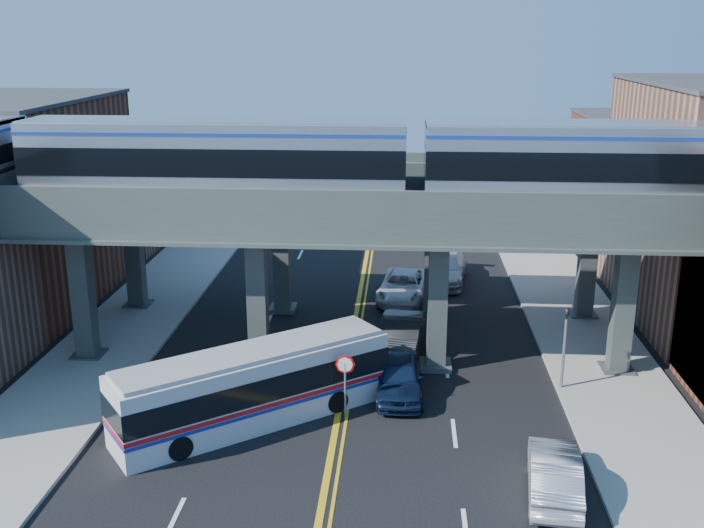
{
  "coord_description": "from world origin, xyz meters",
  "views": [
    {
      "loc": [
        2.43,
        -24.68,
        14.56
      ],
      "look_at": [
        0.33,
        6.46,
        5.26
      ],
      "focal_mm": 40.0,
      "sensor_mm": 36.0,
      "label": 1
    }
  ],
  "objects_px": {
    "car_lane_b": "(401,337)",
    "car_parked_curb": "(554,474)",
    "transit_bus": "(254,387)",
    "car_lane_c": "(403,286)",
    "stop_sign": "(345,376)",
    "traffic_signal": "(565,340)",
    "transit_train": "(216,158)",
    "car_lane_a": "(399,376)",
    "car_lane_d": "(445,268)"
  },
  "relations": [
    {
      "from": "stop_sign",
      "to": "car_lane_d",
      "type": "xyz_separation_m",
      "value": [
        4.7,
        17.75,
        -0.92
      ]
    },
    {
      "from": "traffic_signal",
      "to": "transit_bus",
      "type": "bearing_deg",
      "value": -164.03
    },
    {
      "from": "car_lane_b",
      "to": "car_lane_d",
      "type": "relative_size",
      "value": 0.92
    },
    {
      "from": "transit_bus",
      "to": "car_lane_d",
      "type": "height_order",
      "value": "transit_bus"
    },
    {
      "from": "transit_train",
      "to": "car_lane_d",
      "type": "distance_m",
      "value": 18.63
    },
    {
      "from": "car_lane_d",
      "to": "car_parked_curb",
      "type": "bearing_deg",
      "value": -75.87
    },
    {
      "from": "transit_bus",
      "to": "car_lane_a",
      "type": "bearing_deg",
      "value": -11.15
    },
    {
      "from": "transit_train",
      "to": "car_lane_b",
      "type": "height_order",
      "value": "transit_train"
    },
    {
      "from": "transit_bus",
      "to": "transit_train",
      "type": "bearing_deg",
      "value": 76.18
    },
    {
      "from": "transit_bus",
      "to": "car_lane_b",
      "type": "xyz_separation_m",
      "value": [
        5.59,
        6.96,
        -0.57
      ]
    },
    {
      "from": "car_lane_a",
      "to": "car_lane_c",
      "type": "height_order",
      "value": "car_lane_a"
    },
    {
      "from": "transit_train",
      "to": "car_parked_curb",
      "type": "bearing_deg",
      "value": -37.06
    },
    {
      "from": "stop_sign",
      "to": "car_lane_d",
      "type": "height_order",
      "value": "stop_sign"
    },
    {
      "from": "car_parked_curb",
      "to": "traffic_signal",
      "type": "bearing_deg",
      "value": -94.8
    },
    {
      "from": "stop_sign",
      "to": "car_lane_c",
      "type": "height_order",
      "value": "stop_sign"
    },
    {
      "from": "transit_train",
      "to": "car_lane_d",
      "type": "xyz_separation_m",
      "value": [
        10.57,
        12.75,
        -8.53
      ]
    },
    {
      "from": "transit_train",
      "to": "car_lane_a",
      "type": "height_order",
      "value": "transit_train"
    },
    {
      "from": "car_lane_c",
      "to": "transit_bus",
      "type": "bearing_deg",
      "value": -104.04
    },
    {
      "from": "traffic_signal",
      "to": "transit_train",
      "type": "bearing_deg",
      "value": 172.29
    },
    {
      "from": "car_lane_c",
      "to": "car_lane_d",
      "type": "xyz_separation_m",
      "value": [
        2.51,
        3.44,
        0.08
      ]
    },
    {
      "from": "car_lane_a",
      "to": "transit_train",
      "type": "bearing_deg",
      "value": 159.15
    },
    {
      "from": "car_lane_a",
      "to": "car_lane_c",
      "type": "bearing_deg",
      "value": 88.24
    },
    {
      "from": "traffic_signal",
      "to": "car_lane_d",
      "type": "xyz_separation_m",
      "value": [
        -4.2,
        14.75,
        -1.46
      ]
    },
    {
      "from": "car_parked_curb",
      "to": "car_lane_d",
      "type": "bearing_deg",
      "value": -76.25
    },
    {
      "from": "car_lane_a",
      "to": "car_lane_d",
      "type": "height_order",
      "value": "car_lane_d"
    },
    {
      "from": "traffic_signal",
      "to": "transit_bus",
      "type": "height_order",
      "value": "traffic_signal"
    },
    {
      "from": "car_lane_b",
      "to": "car_parked_curb",
      "type": "relative_size",
      "value": 1.16
    },
    {
      "from": "transit_bus",
      "to": "car_lane_c",
      "type": "relative_size",
      "value": 1.85
    },
    {
      "from": "transit_bus",
      "to": "car_lane_a",
      "type": "relative_size",
      "value": 2.15
    },
    {
      "from": "traffic_signal",
      "to": "car_parked_curb",
      "type": "xyz_separation_m",
      "value": [
        -1.71,
        -7.86,
        -1.54
      ]
    },
    {
      "from": "transit_bus",
      "to": "car_parked_curb",
      "type": "bearing_deg",
      "value": -59.22
    },
    {
      "from": "stop_sign",
      "to": "traffic_signal",
      "type": "bearing_deg",
      "value": 18.63
    },
    {
      "from": "transit_train",
      "to": "car_lane_b",
      "type": "xyz_separation_m",
      "value": [
        7.98,
        1.42,
        -8.49
      ]
    },
    {
      "from": "stop_sign",
      "to": "traffic_signal",
      "type": "xyz_separation_m",
      "value": [
        8.9,
        3.0,
        0.54
      ]
    },
    {
      "from": "stop_sign",
      "to": "car_lane_d",
      "type": "bearing_deg",
      "value": 75.17
    },
    {
      "from": "traffic_signal",
      "to": "car_lane_a",
      "type": "bearing_deg",
      "value": -173.06
    },
    {
      "from": "car_lane_b",
      "to": "car_parked_curb",
      "type": "xyz_separation_m",
      "value": [
        5.08,
        -11.28,
        -0.12
      ]
    },
    {
      "from": "stop_sign",
      "to": "transit_bus",
      "type": "bearing_deg",
      "value": -171.14
    },
    {
      "from": "transit_bus",
      "to": "car_lane_d",
      "type": "xyz_separation_m",
      "value": [
        8.17,
        18.3,
        -0.61
      ]
    },
    {
      "from": "car_lane_a",
      "to": "car_lane_c",
      "type": "xyz_separation_m",
      "value": [
        0.11,
        12.14,
        -0.04
      ]
    },
    {
      "from": "car_lane_a",
      "to": "traffic_signal",
      "type": "bearing_deg",
      "value": 5.69
    },
    {
      "from": "transit_bus",
      "to": "car_lane_c",
      "type": "distance_m",
      "value": 15.91
    },
    {
      "from": "car_lane_b",
      "to": "transit_bus",
      "type": "bearing_deg",
      "value": -121.52
    },
    {
      "from": "car_lane_a",
      "to": "car_lane_d",
      "type": "bearing_deg",
      "value": 79.21
    },
    {
      "from": "stop_sign",
      "to": "transit_bus",
      "type": "relative_size",
      "value": 0.26
    },
    {
      "from": "traffic_signal",
      "to": "car_lane_a",
      "type": "relative_size",
      "value": 0.86
    },
    {
      "from": "stop_sign",
      "to": "car_lane_b",
      "type": "distance_m",
      "value": 6.81
    },
    {
      "from": "transit_train",
      "to": "traffic_signal",
      "type": "xyz_separation_m",
      "value": [
        14.77,
        -2.0,
        -7.07
      ]
    },
    {
      "from": "car_lane_a",
      "to": "car_lane_b",
      "type": "relative_size",
      "value": 0.89
    },
    {
      "from": "transit_train",
      "to": "car_lane_a",
      "type": "bearing_deg",
      "value": -19.6
    }
  ]
}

